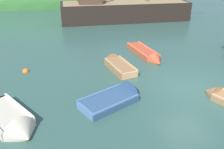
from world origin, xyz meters
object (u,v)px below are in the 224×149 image
object	(u,v)px
rowboat_outer_right	(11,123)
rowboat_outer_left	(147,55)
sailing_ship	(123,13)
rowboat_far	(119,98)
buoy_orange	(26,72)
rowboat_portside	(117,66)

from	to	relation	value
rowboat_outer_right	rowboat_outer_left	size ratio (longest dim) A/B	0.84
rowboat_outer_left	sailing_ship	bearing A→B (deg)	165.44
rowboat_outer_left	rowboat_far	bearing A→B (deg)	-40.05
buoy_orange	rowboat_outer_right	bearing A→B (deg)	-93.24
rowboat_portside	rowboat_outer_left	world-z (taller)	rowboat_portside
rowboat_outer_right	sailing_ship	bearing A→B (deg)	118.86
rowboat_far	rowboat_outer_right	distance (m)	4.38
rowboat_portside	sailing_ship	bearing A→B (deg)	-26.98
sailing_ship	rowboat_portside	world-z (taller)	sailing_ship
rowboat_portside	buoy_orange	distance (m)	5.10
sailing_ship	buoy_orange	size ratio (longest dim) A/B	43.64
rowboat_far	rowboat_portside	world-z (taller)	rowboat_far
sailing_ship	rowboat_outer_left	world-z (taller)	sailing_ship
rowboat_portside	rowboat_outer_left	distance (m)	2.70
sailing_ship	rowboat_outer_left	size ratio (longest dim) A/B	4.12
sailing_ship	rowboat_outer_right	size ratio (longest dim) A/B	4.92
buoy_orange	rowboat_outer_left	bearing A→B (deg)	2.86
sailing_ship	rowboat_outer_right	distance (m)	18.71
sailing_ship	rowboat_outer_right	world-z (taller)	sailing_ship
rowboat_far	rowboat_outer_left	size ratio (longest dim) A/B	0.84
rowboat_far	buoy_orange	distance (m)	5.87
rowboat_far	buoy_orange	bearing A→B (deg)	111.40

